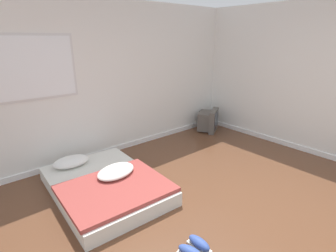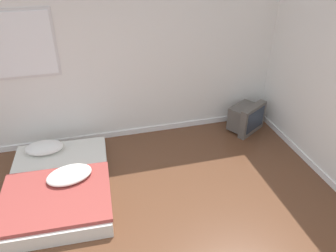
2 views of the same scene
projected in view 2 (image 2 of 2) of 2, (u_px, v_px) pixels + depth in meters
The scene contains 3 objects.
wall_back at pixel (99, 60), 4.63m from camera, with size 7.79×0.08×2.60m.
mattress_bed at pixel (58, 184), 4.13m from camera, with size 1.33×1.82×0.33m.
crt_tv at pixel (246, 118), 5.36m from camera, with size 0.66×0.60×0.48m.
Camera 2 is at (-0.20, -1.66, 2.90)m, focal length 35.00 mm.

